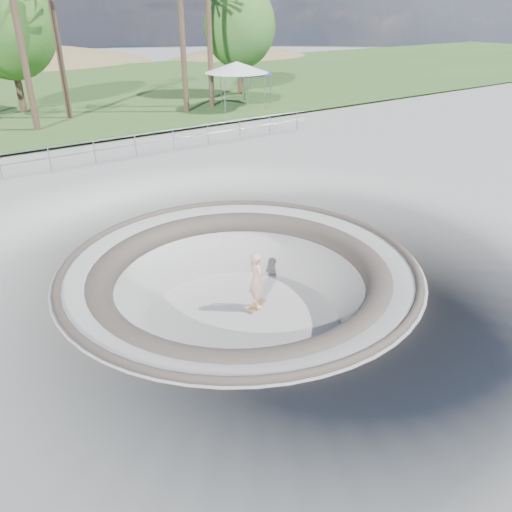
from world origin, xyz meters
TOP-DOWN VIEW (x-y plane):
  - ground at (0.00, 0.00)m, footprint 180.00×180.00m
  - skate_bowl at (0.00, 0.00)m, footprint 14.00×14.00m
  - grass_strip at (0.00, 34.00)m, footprint 180.00×36.00m
  - distant_hills at (3.78, 57.17)m, footprint 103.20×45.00m
  - safety_railing at (0.00, 12.00)m, footprint 25.00×0.06m
  - skateboard at (0.79, 0.29)m, footprint 0.85×0.54m
  - skater at (0.79, 0.29)m, footprint 0.51×0.71m
  - canopy_white at (12.47, 19.07)m, footprint 5.94×5.94m
  - canopy_blue at (13.96, 20.17)m, footprint 5.17×5.17m
  - bushy_tree_mid at (0.11, 26.32)m, footprint 6.03×5.48m
  - bushy_tree_right at (16.36, 24.46)m, footprint 5.67×5.15m

SIDE VIEW (x-z plane):
  - distant_hills at x=3.78m, z-range -21.32..7.28m
  - skateboard at x=0.79m, z-range -1.88..-1.79m
  - skate_bowl at x=0.00m, z-range -3.88..0.22m
  - skater at x=0.79m, z-range -1.81..0.01m
  - ground at x=0.00m, z-range 0.00..0.00m
  - grass_strip at x=0.00m, z-range 0.16..0.28m
  - safety_railing at x=0.00m, z-range 0.18..1.20m
  - canopy_blue at x=13.96m, z-range 1.29..4.00m
  - canopy_white at x=12.47m, z-range 1.43..4.49m
  - bushy_tree_right at x=16.36m, z-range 1.15..9.33m
  - bushy_tree_mid at x=0.11m, z-range 1.22..9.91m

